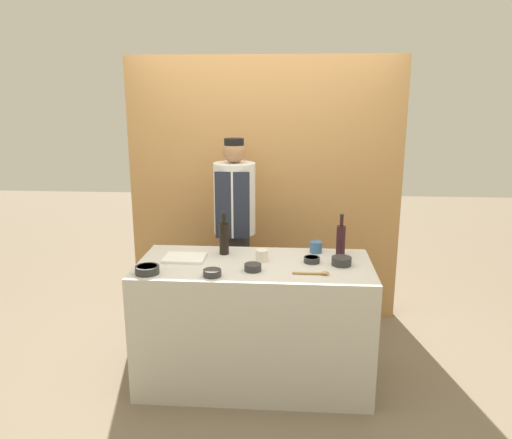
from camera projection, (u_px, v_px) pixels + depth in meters
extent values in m
plane|color=#756651|center=(255.00, 378.00, 3.74)|extent=(14.00, 14.00, 0.00)
cube|color=#B7844C|center=(264.00, 190.00, 4.63)|extent=(2.47, 0.18, 2.40)
cube|color=beige|center=(254.00, 322.00, 3.63)|extent=(1.65, 0.76, 0.91)
cylinder|color=#2D2D2D|center=(341.00, 261.00, 3.47)|extent=(0.14, 0.14, 0.06)
cylinder|color=#703384|center=(342.00, 258.00, 3.47)|extent=(0.11, 0.11, 0.02)
cylinder|color=#2D2D2D|center=(212.00, 273.00, 3.26)|extent=(0.12, 0.12, 0.04)
cylinder|color=red|center=(212.00, 271.00, 3.26)|extent=(0.10, 0.10, 0.01)
cylinder|color=#2D2D2D|center=(312.00, 260.00, 3.53)|extent=(0.11, 0.11, 0.04)
cylinder|color=green|center=(312.00, 258.00, 3.52)|extent=(0.09, 0.09, 0.01)
cylinder|color=#2D2D2D|center=(253.00, 267.00, 3.36)|extent=(0.12, 0.12, 0.05)
cylinder|color=brown|center=(253.00, 265.00, 3.36)|extent=(0.10, 0.10, 0.01)
cylinder|color=#2D2D2D|center=(147.00, 270.00, 3.31)|extent=(0.16, 0.16, 0.05)
cylinder|color=silver|center=(147.00, 267.00, 3.31)|extent=(0.13, 0.13, 0.02)
cube|color=white|center=(185.00, 258.00, 3.60)|extent=(0.29, 0.23, 0.02)
cylinder|color=black|center=(224.00, 239.00, 3.69)|extent=(0.07, 0.07, 0.23)
cylinder|color=black|center=(224.00, 219.00, 3.65)|extent=(0.03, 0.03, 0.07)
cylinder|color=black|center=(224.00, 213.00, 3.64)|extent=(0.03, 0.03, 0.02)
cylinder|color=black|center=(341.00, 240.00, 3.67)|extent=(0.07, 0.07, 0.22)
cylinder|color=black|center=(342.00, 221.00, 3.63)|extent=(0.03, 0.03, 0.07)
cylinder|color=black|center=(342.00, 216.00, 3.62)|extent=(0.03, 0.03, 0.02)
cylinder|color=silver|center=(262.00, 255.00, 3.56)|extent=(0.09, 0.09, 0.08)
cylinder|color=#386093|center=(316.00, 247.00, 3.75)|extent=(0.09, 0.09, 0.08)
cylinder|color=#B2844C|center=(307.00, 273.00, 3.30)|extent=(0.20, 0.02, 0.02)
ellipsoid|color=#B2844C|center=(325.00, 273.00, 3.29)|extent=(0.06, 0.04, 0.02)
cylinder|color=#28282D|center=(236.00, 282.00, 4.40)|extent=(0.25, 0.25, 0.91)
cylinder|color=silver|center=(235.00, 198.00, 4.21)|extent=(0.35, 0.35, 0.60)
cube|color=#232838|center=(232.00, 206.00, 4.06)|extent=(0.28, 0.02, 0.55)
sphere|color=#9E704C|center=(234.00, 151.00, 4.11)|extent=(0.19, 0.19, 0.19)
cylinder|color=black|center=(234.00, 143.00, 4.10)|extent=(0.16, 0.16, 0.07)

